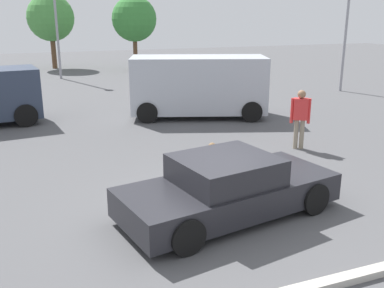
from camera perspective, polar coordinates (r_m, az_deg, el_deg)
ground_plane at (r=8.98m, az=3.02°, el=-8.64°), size 80.00×80.00×0.00m
sedan_foreground at (r=8.61m, az=4.70°, el=-5.74°), size 4.58×2.53×1.21m
dog at (r=11.92m, az=3.29°, el=-0.81°), size 0.38×0.65×0.43m
van_white at (r=16.73m, az=0.87°, el=7.69°), size 5.36×3.49×2.28m
pedestrian at (r=13.06m, az=13.88°, el=3.79°), size 0.51×0.40×1.73m
light_post_mid at (r=23.61m, az=19.55°, el=15.89°), size 0.44×0.44×5.64m
tree_back_left at (r=31.61m, az=-7.52°, el=15.78°), size 3.07×3.07×4.98m
tree_back_center at (r=33.43m, az=-17.87°, el=15.32°), size 3.25×3.25×5.15m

